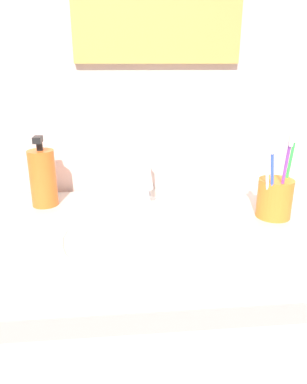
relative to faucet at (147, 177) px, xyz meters
name	(u,v)px	position (x,y,z in m)	size (l,w,h in m)	color
tiled_wall_back	(156,83)	(0.04, 0.13, 0.24)	(2.28, 0.04, 2.40)	beige
vanity_counter	(168,380)	(0.04, -0.19, -0.51)	(1.08, 0.56, 0.90)	silver
sink_basin	(155,253)	(0.00, -0.21, -0.11)	(0.44, 0.44, 0.13)	white
faucet	(147,177)	(0.00, 0.00, 0.00)	(0.02, 0.14, 0.13)	silver
toothbrush_cup	(275,198)	(0.30, -0.14, -0.02)	(0.08, 0.08, 0.10)	orange
toothbrush_blue	(272,177)	(0.27, -0.17, 0.04)	(0.04, 0.04, 0.19)	blue
toothbrush_white	(267,182)	(0.27, -0.17, 0.03)	(0.05, 0.04, 0.17)	white
toothbrush_purple	(284,173)	(0.30, -0.18, 0.05)	(0.02, 0.05, 0.21)	purple
toothbrush_green	(289,168)	(0.33, -0.13, 0.05)	(0.03, 0.02, 0.20)	green
soap_dispenser	(43,177)	(-0.27, -0.01, 0.01)	(0.07, 0.07, 0.19)	orange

